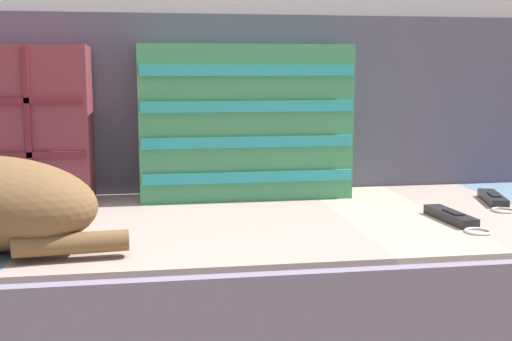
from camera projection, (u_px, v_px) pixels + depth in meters
The scene contains 6 objects.
couch at pixel (145, 304), 1.32m from camera, with size 2.12×0.78×0.36m.
sofa_backrest at pixel (142, 103), 1.57m from camera, with size 2.08×0.14×0.42m.
throw_pillow_quilted at pixel (5, 126), 1.39m from camera, with size 0.36×0.14×0.34m.
throw_pillow_striped at pixel (245, 122), 1.47m from camera, with size 0.48×0.14×0.35m.
game_remote_near at pixel (494, 199), 1.42m from camera, with size 0.09×0.19×0.02m.
game_remote_far at pixel (452, 217), 1.24m from camera, with size 0.06×0.20×0.02m.
Camera 1 is at (0.03, -1.12, 0.65)m, focal length 45.00 mm.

